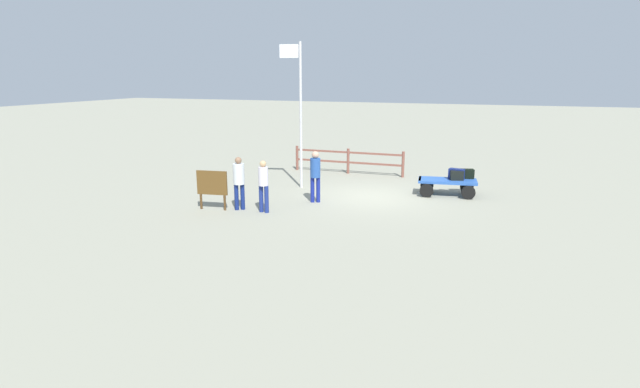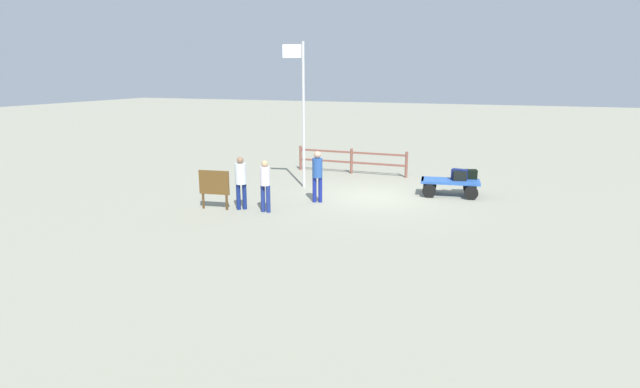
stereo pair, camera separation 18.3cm
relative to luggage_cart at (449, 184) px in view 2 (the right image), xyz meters
The scene contains 11 objects.
ground_plane 2.78m from the luggage_cart, 25.27° to the left, with size 120.00×120.00×0.00m, color gray.
luggage_cart is the anchor object (origin of this frame).
suitcase_tan 0.86m from the luggage_cart, 144.27° to the right, with size 0.58×0.44×0.34m.
suitcase_olive 0.50m from the luggage_cart, 153.38° to the right, with size 0.58×0.38×0.39m.
suitcase_dark 0.47m from the luggage_cart, 168.23° to the right, with size 0.55×0.50×0.35m.
worker_lead 4.98m from the luggage_cart, 32.48° to the left, with size 0.45×0.45×1.80m.
worker_trailing 7.62m from the luggage_cart, 35.89° to the left, with size 0.52×0.52×1.76m.
worker_supervisor 6.92m from the luggage_cart, 40.42° to the left, with size 0.34×0.34×1.70m.
flagpole 6.26m from the luggage_cart, ahead, with size 0.86×0.18×5.55m.
signboard 8.46m from the luggage_cart, 34.20° to the left, with size 1.04×0.21×1.30m.
wooden_fence 5.42m from the luggage_cart, 30.81° to the right, with size 5.08×0.17×1.12m.
Camera 2 is at (-4.62, 17.61, 4.39)m, focal length 28.69 mm.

